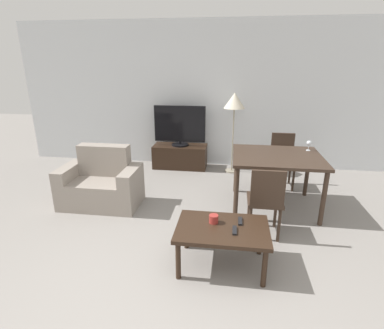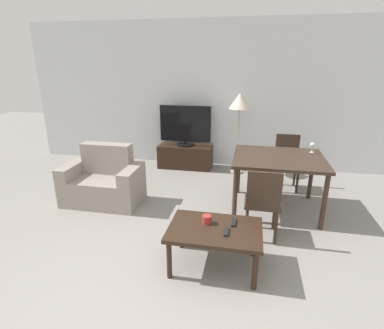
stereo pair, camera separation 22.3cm
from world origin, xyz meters
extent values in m
plane|color=gray|center=(0.00, 0.00, 0.00)|extent=(18.00, 18.00, 0.00)
cube|color=silver|center=(0.00, 3.96, 1.35)|extent=(7.27, 0.06, 2.70)
cube|color=gray|center=(-1.28, 1.89, 0.19)|extent=(0.74, 0.64, 0.39)
cube|color=gray|center=(-1.28, 2.10, 0.61)|extent=(0.74, 0.20, 0.45)
cube|color=gray|center=(-1.74, 1.89, 0.28)|extent=(0.18, 0.64, 0.57)
cube|color=gray|center=(-0.82, 1.89, 0.28)|extent=(0.18, 0.64, 0.57)
cube|color=black|center=(-0.44, 3.66, 0.22)|extent=(1.02, 0.46, 0.44)
cylinder|color=black|center=(-0.44, 3.66, 0.46)|extent=(0.32, 0.32, 0.03)
cylinder|color=black|center=(-0.44, 3.66, 0.50)|extent=(0.04, 0.04, 0.05)
cube|color=black|center=(-0.44, 3.66, 0.86)|extent=(0.97, 0.04, 0.68)
cube|color=black|center=(-0.44, 3.64, 0.86)|extent=(0.93, 0.01, 0.64)
cube|color=black|center=(0.49, 0.76, 0.42)|extent=(0.90, 0.61, 0.04)
cylinder|color=black|center=(0.10, 0.50, 0.20)|extent=(0.05, 0.05, 0.40)
cylinder|color=black|center=(0.89, 0.50, 0.20)|extent=(0.05, 0.05, 0.40)
cylinder|color=black|center=(0.10, 1.01, 0.20)|extent=(0.05, 0.05, 0.40)
cylinder|color=black|center=(0.89, 1.01, 0.20)|extent=(0.05, 0.05, 0.40)
cube|color=#38281E|center=(1.16, 2.18, 0.74)|extent=(1.19, 1.03, 0.04)
cylinder|color=#38281E|center=(0.63, 1.72, 0.36)|extent=(0.06, 0.06, 0.72)
cylinder|color=#38281E|center=(1.70, 1.72, 0.36)|extent=(0.06, 0.06, 0.72)
cylinder|color=#38281E|center=(0.63, 2.63, 0.36)|extent=(0.06, 0.06, 0.72)
cylinder|color=#38281E|center=(1.70, 2.63, 0.36)|extent=(0.06, 0.06, 0.72)
cube|color=#38281E|center=(0.96, 1.43, 0.43)|extent=(0.40, 0.40, 0.04)
cylinder|color=#38281E|center=(0.79, 1.60, 0.21)|extent=(0.04, 0.04, 0.42)
cylinder|color=#38281E|center=(1.12, 1.60, 0.21)|extent=(0.04, 0.04, 0.42)
cylinder|color=#38281E|center=(0.79, 1.27, 0.21)|extent=(0.04, 0.04, 0.42)
cylinder|color=#38281E|center=(1.12, 1.27, 0.21)|extent=(0.04, 0.04, 0.42)
cube|color=#38281E|center=(0.96, 1.25, 0.66)|extent=(0.37, 0.04, 0.42)
cube|color=#38281E|center=(1.37, 2.92, 0.43)|extent=(0.40, 0.40, 0.04)
cylinder|color=#38281E|center=(1.21, 2.76, 0.21)|extent=(0.04, 0.04, 0.42)
cylinder|color=#38281E|center=(1.53, 2.76, 0.21)|extent=(0.04, 0.04, 0.42)
cylinder|color=#38281E|center=(1.21, 3.08, 0.21)|extent=(0.04, 0.04, 0.42)
cylinder|color=#38281E|center=(1.53, 3.08, 0.21)|extent=(0.04, 0.04, 0.42)
cube|color=#38281E|center=(1.37, 3.10, 0.66)|extent=(0.37, 0.04, 0.42)
cylinder|color=gray|center=(0.56, 3.55, 0.01)|extent=(0.24, 0.24, 0.02)
cylinder|color=gray|center=(0.56, 3.55, 0.61)|extent=(0.02, 0.02, 1.16)
cone|color=beige|center=(0.56, 3.55, 1.32)|extent=(0.38, 0.38, 0.27)
cube|color=black|center=(0.61, 0.70, 0.45)|extent=(0.04, 0.15, 0.02)
cube|color=black|center=(0.67, 0.88, 0.45)|extent=(0.04, 0.15, 0.02)
cylinder|color=maroon|center=(0.40, 0.83, 0.48)|extent=(0.09, 0.09, 0.08)
cylinder|color=silver|center=(1.63, 2.47, 0.77)|extent=(0.06, 0.06, 0.01)
cylinder|color=silver|center=(1.63, 2.47, 0.81)|extent=(0.01, 0.01, 0.07)
sphere|color=silver|center=(1.63, 2.47, 0.88)|extent=(0.07, 0.07, 0.07)
camera|label=1|loc=(0.55, -1.81, 1.96)|focal=28.00mm
camera|label=2|loc=(0.77, -1.78, 1.96)|focal=28.00mm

